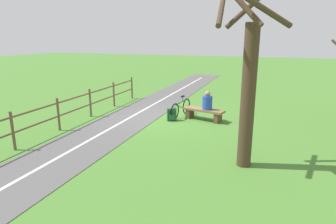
{
  "coord_description": "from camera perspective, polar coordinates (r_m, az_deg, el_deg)",
  "views": [
    {
      "loc": [
        -4.08,
        10.43,
        3.09
      ],
      "look_at": [
        -1.09,
        2.43,
        0.9
      ],
      "focal_mm": 31.09,
      "sensor_mm": 36.0,
      "label": 1
    }
  ],
  "objects": [
    {
      "name": "bench",
      "position": [
        11.25,
        7.0,
        -0.07
      ],
      "size": [
        1.67,
        0.84,
        0.44
      ],
      "rotation": [
        0.0,
        0.0,
        -0.24
      ],
      "color": "brown",
      "rests_on": "ground_plane"
    },
    {
      "name": "paved_path",
      "position": [
        8.84,
        -17.58,
        -6.72
      ],
      "size": [
        2.79,
        36.03,
        0.02
      ],
      "primitive_type": "cube",
      "rotation": [
        0.0,
        0.0,
        0.02
      ],
      "color": "#565454",
      "rests_on": "ground_plane"
    },
    {
      "name": "tree_far_right",
      "position": [
        7.03,
        15.23,
        5.27
      ],
      "size": [
        1.67,
        1.52,
        4.28
      ],
      "color": "#473323",
      "rests_on": "ground_plane"
    },
    {
      "name": "person_seated",
      "position": [
        11.09,
        7.72,
        2.0
      ],
      "size": [
        0.45,
        0.45,
        0.71
      ],
      "rotation": [
        0.0,
        0.0,
        -0.24
      ],
      "color": "#2847B7",
      "rests_on": "bench"
    },
    {
      "name": "bicycle",
      "position": [
        11.65,
        2.53,
        0.74
      ],
      "size": [
        0.3,
        1.67,
        0.83
      ],
      "rotation": [
        0.0,
        0.0,
        1.42
      ],
      "color": "black",
      "rests_on": "ground_plane"
    },
    {
      "name": "path_centre_line",
      "position": [
        8.84,
        -17.58,
        -6.66
      ],
      "size": [
        0.67,
        32.0,
        0.0
      ],
      "primitive_type": "cube",
      "rotation": [
        0.0,
        0.0,
        0.02
      ],
      "color": "silver",
      "rests_on": "paved_path"
    },
    {
      "name": "backpack",
      "position": [
        11.11,
        0.73,
        -0.51
      ],
      "size": [
        0.4,
        0.36,
        0.48
      ],
      "rotation": [
        0.0,
        0.0,
        0.47
      ],
      "color": "#1E4C2D",
      "rests_on": "ground_plane"
    },
    {
      "name": "ground_plane",
      "position": [
        11.62,
        -0.86,
        -1.05
      ],
      "size": [
        80.0,
        80.0,
        0.0
      ],
      "primitive_type": "plane",
      "color": "#477A2D"
    },
    {
      "name": "fence_roadside",
      "position": [
        9.82,
        -24.23,
        -1.19
      ],
      "size": [
        0.46,
        13.42,
        1.13
      ],
      "rotation": [
        0.0,
        0.0,
        1.6
      ],
      "color": "brown",
      "rests_on": "ground_plane"
    }
  ]
}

